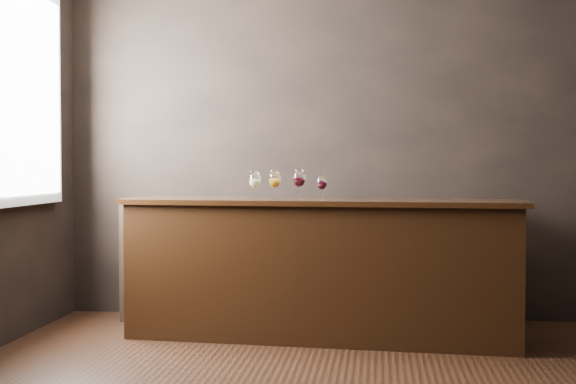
# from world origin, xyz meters

# --- Properties ---
(room_shell) EXTENTS (5.02, 4.52, 2.81)m
(room_shell) POSITION_xyz_m (-0.23, 0.11, 1.81)
(room_shell) COLOR black
(room_shell) RESTS_ON ground
(bar_counter) EXTENTS (2.78, 0.83, 0.96)m
(bar_counter) POSITION_xyz_m (-0.35, 1.41, 0.48)
(bar_counter) COLOR black
(bar_counter) RESTS_ON ground
(bar_top) EXTENTS (2.88, 0.90, 0.04)m
(bar_top) POSITION_xyz_m (-0.35, 1.41, 0.98)
(bar_top) COLOR black
(bar_top) RESTS_ON bar_counter
(back_bar_shelf) EXTENTS (2.70, 0.40, 0.97)m
(back_bar_shelf) POSITION_xyz_m (-0.62, 2.03, 0.49)
(back_bar_shelf) COLOR black
(back_bar_shelf) RESTS_ON ground
(glass_white) EXTENTS (0.08, 0.08, 0.20)m
(glass_white) POSITION_xyz_m (-0.82, 1.37, 1.13)
(glass_white) COLOR white
(glass_white) RESTS_ON bar_top
(glass_amber) EXTENTS (0.09, 0.09, 0.20)m
(glass_amber) POSITION_xyz_m (-0.68, 1.38, 1.13)
(glass_amber) COLOR white
(glass_amber) RESTS_ON bar_top
(glass_red_a) EXTENTS (0.09, 0.09, 0.21)m
(glass_red_a) POSITION_xyz_m (-0.51, 1.41, 1.14)
(glass_red_a) COLOR white
(glass_red_a) RESTS_ON bar_top
(glass_red_b) EXTENTS (0.07, 0.07, 0.17)m
(glass_red_b) POSITION_xyz_m (-0.34, 1.37, 1.11)
(glass_red_b) COLOR white
(glass_red_b) RESTS_ON bar_top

